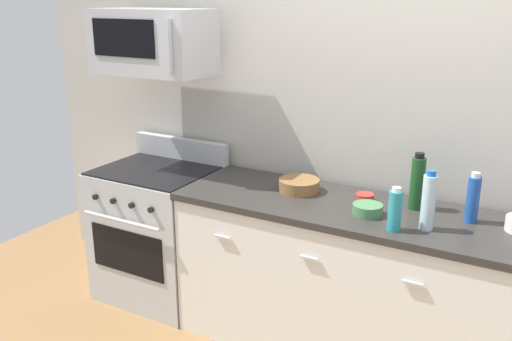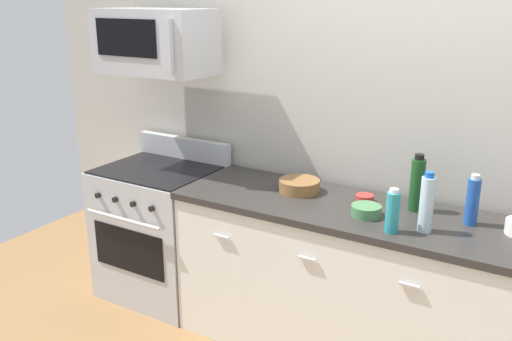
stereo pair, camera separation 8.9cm
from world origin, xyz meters
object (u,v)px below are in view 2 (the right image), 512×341
object	(u,v)px
bottle_soda_blue	(473,201)
bowl_red_small	(365,198)
microwave	(155,41)
bowl_wooden_salad	(299,185)
range_oven	(161,230)
bottle_wine_green	(417,184)
bottle_dish_soap	(393,212)
bottle_water_clear	(427,203)
bowl_green_glaze	(366,210)

from	to	relation	value
bottle_soda_blue	bowl_red_small	size ratio (longest dim) A/B	2.63
microwave	bowl_wooden_salad	distance (m)	1.29
bottle_soda_blue	range_oven	bearing A→B (deg)	-177.49
range_oven	microwave	bearing A→B (deg)	89.71
range_oven	bottle_wine_green	bearing A→B (deg)	4.65
bottle_dish_soap	bottle_soda_blue	xyz separation A→B (m)	(0.31, 0.30, 0.02)
bowl_wooden_salad	bottle_dish_soap	bearing A→B (deg)	-24.27
bowl_red_small	bottle_water_clear	bearing A→B (deg)	-30.70
microwave	bottle_soda_blue	xyz separation A→B (m)	(1.98, 0.04, -0.70)
bottle_wine_green	bottle_soda_blue	xyz separation A→B (m)	(0.29, -0.05, -0.02)
bottle_water_clear	bowl_red_small	xyz separation A→B (m)	(-0.39, 0.23, -0.12)
bowl_wooden_salad	microwave	bearing A→B (deg)	-177.85
range_oven	bowl_green_glaze	distance (m)	1.57
range_oven	bottle_dish_soap	xyz separation A→B (m)	(1.67, -0.21, 0.56)
bowl_green_glaze	bottle_water_clear	bearing A→B (deg)	-7.46
range_oven	bottle_soda_blue	xyz separation A→B (m)	(1.98, 0.09, 0.58)
bowl_red_small	bottle_dish_soap	bearing A→B (deg)	-51.75
microwave	bottle_dish_soap	distance (m)	1.84
bottle_soda_blue	bowl_green_glaze	bearing A→B (deg)	-161.53
bowl_red_small	range_oven	bearing A→B (deg)	-175.32
range_oven	bowl_wooden_salad	bearing A→B (deg)	4.67
bowl_wooden_salad	range_oven	bearing A→B (deg)	-175.33
range_oven	microwave	world-z (taller)	microwave
bottle_dish_soap	bottle_soda_blue	bearing A→B (deg)	43.56
bottle_wine_green	bottle_water_clear	xyz separation A→B (m)	(0.12, -0.26, -0.00)
bowl_wooden_salad	bottle_water_clear	bearing A→B (deg)	-14.33
bowl_wooden_salad	bowl_red_small	distance (m)	0.40
bottle_dish_soap	bottle_wine_green	bearing A→B (deg)	86.83
bottle_wine_green	bowl_green_glaze	bearing A→B (deg)	-132.68
bottle_dish_soap	bottle_soda_blue	size ratio (longest dim) A/B	0.85
range_oven	bottle_dish_soap	bearing A→B (deg)	-7.21
bottle_water_clear	bowl_red_small	world-z (taller)	bottle_water_clear
bottle_water_clear	bowl_green_glaze	world-z (taller)	bottle_water_clear
bottle_soda_blue	bowl_wooden_salad	size ratio (longest dim) A/B	1.09
bottle_wine_green	bottle_dish_soap	bearing A→B (deg)	-93.17
microwave	bottle_water_clear	world-z (taller)	microwave
bowl_green_glaze	microwave	bearing A→B (deg)	175.32
bottle_soda_blue	bottle_water_clear	distance (m)	0.27
bottle_wine_green	bottle_water_clear	size ratio (longest dim) A/B	1.03
microwave	bottle_water_clear	size ratio (longest dim) A/B	2.44
range_oven	bowl_green_glaze	bearing A→B (deg)	-2.97
bowl_wooden_salad	bowl_red_small	bearing A→B (deg)	4.73
range_oven	bowl_wooden_salad	distance (m)	1.13
bottle_wine_green	range_oven	bearing A→B (deg)	-175.35
bottle_water_clear	bowl_wooden_salad	distance (m)	0.82
bottle_wine_green	bowl_green_glaze	world-z (taller)	bottle_wine_green
bowl_wooden_salad	bowl_green_glaze	distance (m)	0.50
bottle_wine_green	bottle_soda_blue	distance (m)	0.30
bottle_soda_blue	bottle_water_clear	bearing A→B (deg)	-130.64
range_oven	bowl_green_glaze	size ratio (longest dim) A/B	6.74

